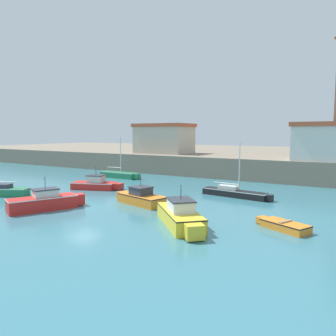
% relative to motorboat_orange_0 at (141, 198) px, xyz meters
% --- Properties ---
extents(ground_plane, '(200.00, 200.00, 0.00)m').
position_rel_motorboat_orange_0_xyz_m(ground_plane, '(-3.39, -3.03, -0.52)').
color(ground_plane, teal).
extents(quay_seawall, '(120.00, 40.00, 2.65)m').
position_rel_motorboat_orange_0_xyz_m(quay_seawall, '(-3.39, 36.41, 0.80)').
color(quay_seawall, gray).
rests_on(quay_seawall, ground).
extents(motorboat_orange_0, '(5.26, 2.88, 2.33)m').
position_rel_motorboat_orange_0_xyz_m(motorboat_orange_0, '(0.00, 0.00, 0.00)').
color(motorboat_orange_0, orange).
rests_on(motorboat_orange_0, ground).
extents(dinghy_orange_2, '(3.46, 2.34, 0.56)m').
position_rel_motorboat_orange_0_xyz_m(dinghy_orange_2, '(11.47, -1.34, -0.26)').
color(dinghy_orange_2, orange).
rests_on(dinghy_orange_2, ground).
extents(sailboat_green_3, '(5.79, 1.38, 5.21)m').
position_rel_motorboat_orange_0_xyz_m(sailboat_green_3, '(-11.55, 11.13, -0.10)').
color(sailboat_green_3, '#237A4C').
rests_on(sailboat_green_3, ground).
extents(sailboat_black_4, '(6.68, 1.92, 4.92)m').
position_rel_motorboat_orange_0_xyz_m(sailboat_black_4, '(5.48, 6.77, -0.13)').
color(sailboat_black_4, black).
rests_on(sailboat_black_4, ground).
extents(motorboat_red_5, '(3.44, 5.62, 2.50)m').
position_rel_motorboat_orange_0_xyz_m(motorboat_red_5, '(-4.97, -5.40, 0.10)').
color(motorboat_red_5, red).
rests_on(motorboat_red_5, ground).
extents(motorboat_yellow_6, '(5.27, 5.34, 2.59)m').
position_rel_motorboat_orange_0_xyz_m(motorboat_yellow_6, '(5.83, -3.83, 0.10)').
color(motorboat_yellow_6, yellow).
rests_on(motorboat_yellow_6, ground).
extents(motorboat_red_7, '(5.42, 3.36, 2.37)m').
position_rel_motorboat_orange_0_xyz_m(motorboat_red_7, '(-8.15, 3.34, -0.00)').
color(motorboat_red_7, red).
rests_on(motorboat_red_7, ground).
extents(harbor_shed_mid_row, '(8.40, 5.81, 4.51)m').
position_rel_motorboat_orange_0_xyz_m(harbor_shed_mid_row, '(-11.39, 21.70, 4.40)').
color(harbor_shed_mid_row, '#BCB29E').
rests_on(harbor_shed_mid_row, quay_seawall).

